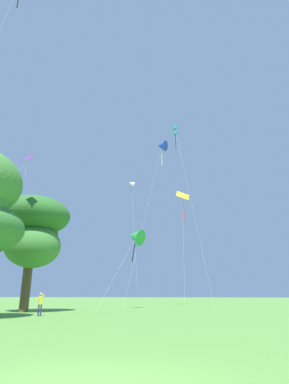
{
  "coord_description": "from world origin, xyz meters",
  "views": [
    {
      "loc": [
        2.12,
        -5.4,
        1.41
      ],
      "look_at": [
        -5.08,
        27.16,
        12.22
      ],
      "focal_mm": 29.74,
      "sensor_mm": 36.0,
      "label": 1
    }
  ],
  "objects_px": {
    "kite_teal_box": "(176,132)",
    "person_near_tree": "(40,302)",
    "kite_blue_delta": "(162,146)",
    "kite_green_small": "(135,237)",
    "kite_purple_streamer": "(22,168)",
    "kite_white_distant": "(131,184)",
    "tree_right_cluster": "(33,229)",
    "kite_yellow_diamond": "(183,202)"
  },
  "relations": [
    {
      "from": "kite_blue_delta",
      "to": "kite_teal_box",
      "type": "bearing_deg",
      "value": -67.07
    },
    {
      "from": "kite_green_small",
      "to": "tree_right_cluster",
      "type": "distance_m",
      "value": 11.94
    },
    {
      "from": "kite_teal_box",
      "to": "kite_purple_streamer",
      "type": "xyz_separation_m",
      "value": [
        -11.01,
        -14.91,
        -9.9
      ]
    },
    {
      "from": "kite_yellow_diamond",
      "to": "kite_green_small",
      "type": "bearing_deg",
      "value": -109.62
    },
    {
      "from": "kite_blue_delta",
      "to": "kite_green_small",
      "type": "height_order",
      "value": "kite_blue_delta"
    },
    {
      "from": "kite_blue_delta",
      "to": "kite_white_distant",
      "type": "xyz_separation_m",
      "value": [
        -4.98,
        1.11,
        -5.32
      ]
    },
    {
      "from": "kite_teal_box",
      "to": "kite_green_small",
      "type": "relative_size",
      "value": 1.89
    },
    {
      "from": "kite_green_small",
      "to": "tree_right_cluster",
      "type": "relative_size",
      "value": 1.14
    },
    {
      "from": "person_near_tree",
      "to": "tree_right_cluster",
      "type": "bearing_deg",
      "value": 131.87
    },
    {
      "from": "kite_yellow_diamond",
      "to": "person_near_tree",
      "type": "height_order",
      "value": "kite_yellow_diamond"
    },
    {
      "from": "kite_purple_streamer",
      "to": "tree_right_cluster",
      "type": "bearing_deg",
      "value": 106.72
    },
    {
      "from": "kite_green_small",
      "to": "kite_white_distant",
      "type": "bearing_deg",
      "value": 108.32
    },
    {
      "from": "kite_white_distant",
      "to": "person_near_tree",
      "type": "distance_m",
      "value": 28.27
    },
    {
      "from": "kite_yellow_diamond",
      "to": "person_near_tree",
      "type": "distance_m",
      "value": 31.23
    },
    {
      "from": "kite_purple_streamer",
      "to": "person_near_tree",
      "type": "distance_m",
      "value": 10.63
    },
    {
      "from": "kite_teal_box",
      "to": "tree_right_cluster",
      "type": "bearing_deg",
      "value": -141.1
    },
    {
      "from": "kite_yellow_diamond",
      "to": "kite_green_small",
      "type": "xyz_separation_m",
      "value": [
        -4.51,
        -12.66,
        -7.52
      ]
    },
    {
      "from": "kite_teal_box",
      "to": "kite_blue_delta",
      "type": "relative_size",
      "value": 0.93
    },
    {
      "from": "kite_purple_streamer",
      "to": "kite_white_distant",
      "type": "relative_size",
      "value": 0.69
    },
    {
      "from": "kite_yellow_diamond",
      "to": "kite_green_small",
      "type": "height_order",
      "value": "kite_yellow_diamond"
    },
    {
      "from": "kite_teal_box",
      "to": "kite_purple_streamer",
      "type": "bearing_deg",
      "value": -126.44
    },
    {
      "from": "kite_green_small",
      "to": "kite_white_distant",
      "type": "relative_size",
      "value": 0.64
    },
    {
      "from": "kite_blue_delta",
      "to": "kite_green_small",
      "type": "relative_size",
      "value": 2.05
    },
    {
      "from": "kite_white_distant",
      "to": "tree_right_cluster",
      "type": "relative_size",
      "value": 1.78
    },
    {
      "from": "kite_teal_box",
      "to": "kite_green_small",
      "type": "height_order",
      "value": "kite_teal_box"
    },
    {
      "from": "kite_teal_box",
      "to": "kite_purple_streamer",
      "type": "distance_m",
      "value": 21.01
    },
    {
      "from": "kite_green_small",
      "to": "kite_white_distant",
      "type": "xyz_separation_m",
      "value": [
        -2.95,
        8.9,
        9.78
      ]
    },
    {
      "from": "kite_yellow_diamond",
      "to": "kite_white_distant",
      "type": "height_order",
      "value": "kite_white_distant"
    },
    {
      "from": "kite_green_small",
      "to": "kite_yellow_diamond",
      "type": "bearing_deg",
      "value": 70.38
    },
    {
      "from": "kite_blue_delta",
      "to": "kite_green_small",
      "type": "bearing_deg",
      "value": -104.59
    },
    {
      "from": "kite_white_distant",
      "to": "kite_green_small",
      "type": "bearing_deg",
      "value": -71.68
    },
    {
      "from": "kite_purple_streamer",
      "to": "kite_green_small",
      "type": "relative_size",
      "value": 1.08
    },
    {
      "from": "kite_teal_box",
      "to": "kite_white_distant",
      "type": "height_order",
      "value": "kite_teal_box"
    },
    {
      "from": "person_near_tree",
      "to": "kite_blue_delta",
      "type": "bearing_deg",
      "value": 76.19
    },
    {
      "from": "tree_right_cluster",
      "to": "kite_yellow_diamond",
      "type": "bearing_deg",
      "value": 61.41
    },
    {
      "from": "kite_teal_box",
      "to": "kite_purple_streamer",
      "type": "height_order",
      "value": "kite_teal_box"
    },
    {
      "from": "kite_teal_box",
      "to": "person_near_tree",
      "type": "xyz_separation_m",
      "value": [
        -8.32,
        -14.68,
        -20.19
      ]
    },
    {
      "from": "kite_blue_delta",
      "to": "kite_yellow_diamond",
      "type": "distance_m",
      "value": 9.34
    },
    {
      "from": "kite_white_distant",
      "to": "person_near_tree",
      "type": "height_order",
      "value": "kite_white_distant"
    },
    {
      "from": "kite_purple_streamer",
      "to": "kite_white_distant",
      "type": "height_order",
      "value": "kite_white_distant"
    },
    {
      "from": "kite_white_distant",
      "to": "kite_teal_box",
      "type": "bearing_deg",
      "value": -45.69
    },
    {
      "from": "kite_blue_delta",
      "to": "person_near_tree",
      "type": "distance_m",
      "value": 31.36
    }
  ]
}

